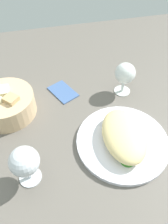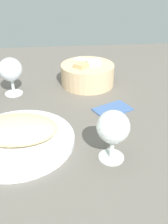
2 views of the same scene
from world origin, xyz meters
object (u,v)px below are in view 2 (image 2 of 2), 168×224
(bread_basket, at_px, (87,74))
(wine_glass_far, at_px, (11,71))
(plate, at_px, (18,140))
(folded_napkin, at_px, (113,109))
(wine_glass_near, at_px, (113,129))

(bread_basket, height_order, wine_glass_far, wine_glass_far)
(plate, distance_m, folded_napkin, 0.30)
(wine_glass_near, height_order, folded_napkin, wine_glass_near)
(bread_basket, height_order, folded_napkin, bread_basket)
(plate, xyz_separation_m, folded_napkin, (0.26, 0.14, -0.00))
(bread_basket, xyz_separation_m, folded_napkin, (0.06, -0.20, -0.04))
(plate, bearing_deg, folded_napkin, 27.70)
(plate, bearing_deg, wine_glass_far, 99.89)
(wine_glass_far, distance_m, folded_napkin, 0.35)
(wine_glass_near, height_order, wine_glass_far, wine_glass_far)
(wine_glass_near, distance_m, wine_glass_far, 0.45)
(plate, relative_size, wine_glass_far, 2.22)
(plate, height_order, folded_napkin, plate)
(plate, distance_m, bread_basket, 0.40)
(bread_basket, relative_size, folded_napkin, 1.72)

